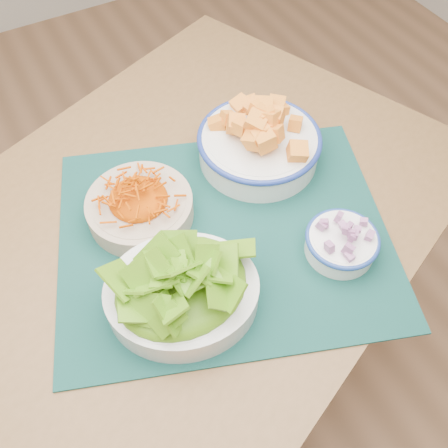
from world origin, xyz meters
name	(u,v)px	position (x,y,z in m)	size (l,w,h in m)	color
ground	(254,326)	(0.00, 0.00, 0.00)	(4.00, 4.00, 0.00)	#AD7B54
table	(168,265)	(-0.26, -0.05, 0.65)	(1.36, 1.15, 0.75)	brown
placemat	(224,235)	(-0.17, -0.10, 0.75)	(0.57, 0.47, 0.00)	black
carrot_bowl	(139,203)	(-0.28, 0.00, 0.79)	(0.22, 0.22, 0.07)	tan
squash_bowl	(260,137)	(-0.02, 0.02, 0.81)	(0.29, 0.29, 0.12)	silver
lettuce_bowl	(181,287)	(-0.29, -0.19, 0.80)	(0.29, 0.27, 0.11)	silver
onion_bowl	(342,240)	(-0.01, -0.23, 0.79)	(0.15, 0.15, 0.07)	white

